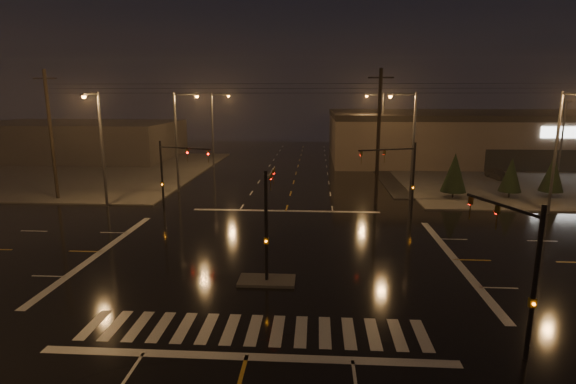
% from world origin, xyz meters
% --- Properties ---
extents(ground, '(140.00, 140.00, 0.00)m').
position_xyz_m(ground, '(0.00, 0.00, 0.00)').
color(ground, black).
rests_on(ground, ground).
extents(sidewalk_ne, '(36.00, 36.00, 0.12)m').
position_xyz_m(sidewalk_ne, '(30.00, 30.00, 0.06)').
color(sidewalk_ne, '#43413C').
rests_on(sidewalk_ne, ground).
extents(sidewalk_nw, '(36.00, 36.00, 0.12)m').
position_xyz_m(sidewalk_nw, '(-30.00, 30.00, 0.06)').
color(sidewalk_nw, '#43413C').
rests_on(sidewalk_nw, ground).
extents(median_island, '(3.00, 1.60, 0.15)m').
position_xyz_m(median_island, '(0.00, -4.00, 0.07)').
color(median_island, '#43413C').
rests_on(median_island, ground).
extents(crosswalk, '(15.00, 2.60, 0.01)m').
position_xyz_m(crosswalk, '(0.00, -9.00, 0.01)').
color(crosswalk, beige).
rests_on(crosswalk, ground).
extents(stop_bar_near, '(16.00, 0.50, 0.01)m').
position_xyz_m(stop_bar_near, '(0.00, -11.00, 0.01)').
color(stop_bar_near, beige).
rests_on(stop_bar_near, ground).
extents(stop_bar_far, '(16.00, 0.50, 0.01)m').
position_xyz_m(stop_bar_far, '(0.00, 11.00, 0.01)').
color(stop_bar_far, beige).
rests_on(stop_bar_far, ground).
extents(retail_building, '(60.20, 28.30, 7.20)m').
position_xyz_m(retail_building, '(35.00, 45.99, 3.84)').
color(retail_building, '#6B5B4C').
rests_on(retail_building, ground).
extents(commercial_block, '(30.00, 18.00, 5.60)m').
position_xyz_m(commercial_block, '(-35.00, 42.00, 2.80)').
color(commercial_block, '#433C3B').
rests_on(commercial_block, ground).
extents(signal_mast_median, '(0.25, 4.59, 6.00)m').
position_xyz_m(signal_mast_median, '(0.00, -3.07, 3.75)').
color(signal_mast_median, black).
rests_on(signal_mast_median, ground).
extents(signal_mast_ne, '(4.84, 1.86, 6.00)m').
position_xyz_m(signal_mast_ne, '(9.50, 10.14, 3.79)').
color(signal_mast_ne, black).
rests_on(signal_mast_ne, ground).
extents(signal_mast_nw, '(4.84, 1.86, 6.00)m').
position_xyz_m(signal_mast_nw, '(-9.50, 10.14, 3.79)').
color(signal_mast_nw, black).
rests_on(signal_mast_nw, ground).
extents(signal_mast_se, '(1.55, 3.87, 6.00)m').
position_xyz_m(signal_mast_se, '(10.23, -9.75, 3.71)').
color(signal_mast_se, black).
rests_on(signal_mast_se, ground).
extents(streetlight_1, '(2.77, 0.32, 10.00)m').
position_xyz_m(streetlight_1, '(-11.18, 18.00, 5.80)').
color(streetlight_1, '#38383A').
rests_on(streetlight_1, ground).
extents(streetlight_2, '(2.77, 0.32, 10.00)m').
position_xyz_m(streetlight_2, '(-11.18, 34.00, 5.80)').
color(streetlight_2, '#38383A').
rests_on(streetlight_2, ground).
extents(streetlight_3, '(2.77, 0.32, 10.00)m').
position_xyz_m(streetlight_3, '(11.18, 16.00, 5.80)').
color(streetlight_3, '#38383A').
rests_on(streetlight_3, ground).
extents(streetlight_4, '(2.77, 0.32, 10.00)m').
position_xyz_m(streetlight_4, '(11.18, 36.00, 5.80)').
color(streetlight_4, '#38383A').
rests_on(streetlight_4, ground).
extents(streetlight_5, '(0.32, 2.77, 10.00)m').
position_xyz_m(streetlight_5, '(-16.00, 11.18, 5.80)').
color(streetlight_5, '#38383A').
rests_on(streetlight_5, ground).
extents(streetlight_6, '(0.32, 2.77, 10.00)m').
position_xyz_m(streetlight_6, '(22.00, 11.18, 5.80)').
color(streetlight_6, '#38383A').
rests_on(streetlight_6, ground).
extents(utility_pole_0, '(2.20, 0.32, 12.00)m').
position_xyz_m(utility_pole_0, '(-22.00, 14.00, 6.13)').
color(utility_pole_0, black).
rests_on(utility_pole_0, ground).
extents(utility_pole_1, '(2.20, 0.32, 12.00)m').
position_xyz_m(utility_pole_1, '(8.00, 14.00, 6.13)').
color(utility_pole_1, black).
rests_on(utility_pole_1, ground).
extents(conifer_0, '(2.37, 2.37, 4.41)m').
position_xyz_m(conifer_0, '(15.64, 16.65, 2.55)').
color(conifer_0, black).
rests_on(conifer_0, ground).
extents(conifer_1, '(2.08, 2.08, 3.94)m').
position_xyz_m(conifer_1, '(21.06, 17.08, 2.32)').
color(conifer_1, black).
rests_on(conifer_1, ground).
extents(conifer_2, '(2.19, 2.19, 4.13)m').
position_xyz_m(conifer_2, '(25.05, 17.45, 2.41)').
color(conifer_2, black).
rests_on(conifer_2, ground).
extents(car_parked, '(2.10, 4.00, 1.30)m').
position_xyz_m(car_parked, '(23.87, 27.19, 0.65)').
color(car_parked, black).
rests_on(car_parked, ground).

